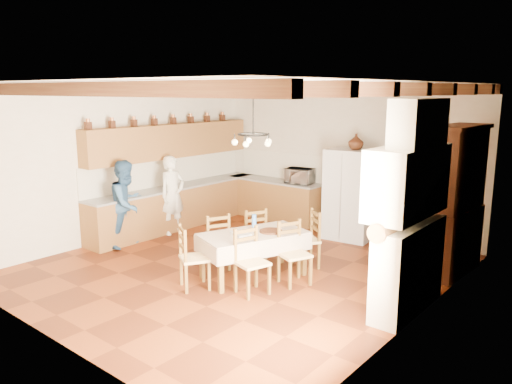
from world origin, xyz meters
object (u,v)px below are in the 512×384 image
chair_right_near (252,262)px  chair_right_far (295,253)px  dining_table (253,238)px  chair_left_far (252,235)px  chair_end_far (305,239)px  microwave (300,176)px  person_woman_blue (127,204)px  hutch (454,200)px  chair_left_near (215,241)px  chair_end_near (195,257)px  refrigerator (350,194)px  person_woman_red (406,224)px

chair_right_near → chair_right_far: 0.74m
dining_table → chair_left_far: 0.73m
dining_table → chair_end_far: chair_end_far is taller
microwave → person_woman_blue: bearing=-123.8°
chair_left_far → person_woman_blue: person_woman_blue is taller
hutch → microwave: (-3.61, 0.93, -0.12)m
chair_left_near → chair_end_near: (0.33, -0.77, 0.00)m
refrigerator → chair_end_near: bearing=-104.2°
person_woman_red → microwave: 3.61m
chair_right_near → chair_end_far: size_ratio=1.00×
dining_table → chair_left_near: bearing=-169.4°
dining_table → chair_end_far: (0.37, 0.91, -0.16)m
chair_right_near → person_woman_blue: (-3.24, 0.23, 0.34)m
chair_left_far → chair_end_far: bearing=139.6°
hutch → chair_left_near: size_ratio=2.48×
chair_end_far → chair_right_far: bearing=-32.3°
chair_left_far → chair_end_far: size_ratio=1.00×
person_woman_red → microwave: person_woman_red is taller
person_woman_red → dining_table: bearing=-65.1°
chair_end_near → hutch: bearing=-100.6°
refrigerator → chair_right_far: refrigerator is taller
chair_left_near → chair_right_far: bearing=126.9°
chair_right_far → person_woman_red: (1.21, 1.23, 0.42)m
chair_left_near → microwave: (-0.59, 3.26, 0.58)m
dining_table → microwave: (-1.30, 3.12, 0.43)m
dining_table → microwave: microwave is taller
person_woman_red → hutch: bearing=139.2°
dining_table → chair_end_far: size_ratio=1.90×
chair_right_near → chair_end_near: same height
chair_right_far → chair_end_near: same height
chair_end_near → microwave: bearing=-46.8°
refrigerator → chair_end_far: bearing=-89.1°
person_woman_red → chair_end_far: bearing=-83.8°
chair_end_far → chair_left_far: bearing=-120.5°
person_woman_blue → hutch: bearing=-81.2°
person_woman_red → microwave: size_ratio=3.03×
refrigerator → chair_end_far: size_ratio=1.86×
chair_end_far → microwave: microwave is taller
chair_end_far → hutch: bearing=68.9°
chair_right_near → person_woman_blue: 3.27m
chair_end_far → chair_left_near: bearing=-100.5°
chair_right_far → chair_end_far: 0.79m
dining_table → person_woman_blue: (-2.83, -0.29, 0.19)m
hutch → chair_left_far: bearing=-145.3°
hutch → chair_left_far: hutch is taller
refrigerator → chair_left_far: 2.42m
refrigerator → person_woman_red: size_ratio=0.99×
refrigerator → hutch: (2.20, -0.65, 0.30)m
person_woman_red → person_woman_blue: bearing=-82.1°
chair_right_near → microwave: (-1.71, 3.65, 0.58)m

